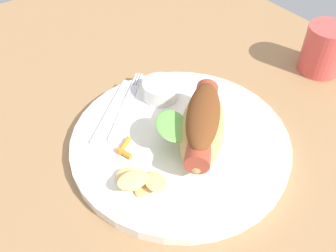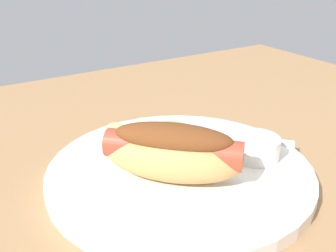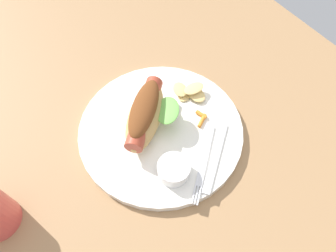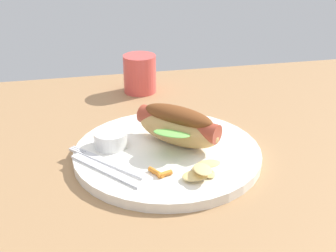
{
  "view_description": "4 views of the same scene",
  "coord_description": "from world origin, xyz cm",
  "px_view_note": "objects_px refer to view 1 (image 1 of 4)",
  "views": [
    {
      "loc": [
        -25.22,
        20.91,
        39.53
      ],
      "look_at": [
        3.49,
        -0.52,
        3.66
      ],
      "focal_mm": 39.77,
      "sensor_mm": 36.0,
      "label": 1
    },
    {
      "loc": [
        -20.72,
        -35.63,
        25.02
      ],
      "look_at": [
        1.5,
        -0.23,
        6.32
      ],
      "focal_mm": 43.28,
      "sensor_mm": 36.0,
      "label": 2
    },
    {
      "loc": [
        27.89,
        -16.89,
        49.24
      ],
      "look_at": [
        4.03,
        -1.26,
        4.11
      ],
      "focal_mm": 32.22,
      "sensor_mm": 36.0,
      "label": 3
    },
    {
      "loc": [
        15.77,
        63.43,
        37.98
      ],
      "look_at": [
        2.04,
        -1.94,
        5.76
      ],
      "focal_mm": 49.47,
      "sensor_mm": 36.0,
      "label": 4
    }
  ],
  "objects_px": {
    "plate": "(180,142)",
    "fork": "(126,106)",
    "sauce_ramekin": "(161,90)",
    "drinking_cup": "(324,49)",
    "carrot_garnish": "(124,149)",
    "hot_dog": "(201,123)",
    "chips_pile": "(140,181)",
    "knife": "(113,110)"
  },
  "relations": [
    {
      "from": "plate",
      "to": "knife",
      "type": "relative_size",
      "value": 2.15
    },
    {
      "from": "fork",
      "to": "sauce_ramekin",
      "type": "bearing_deg",
      "value": -52.95
    },
    {
      "from": "plate",
      "to": "hot_dog",
      "type": "bearing_deg",
      "value": -136.61
    },
    {
      "from": "sauce_ramekin",
      "to": "fork",
      "type": "bearing_deg",
      "value": 79.08
    },
    {
      "from": "knife",
      "to": "hot_dog",
      "type": "bearing_deg",
      "value": -101.15
    },
    {
      "from": "chips_pile",
      "to": "hot_dog",
      "type": "bearing_deg",
      "value": -82.4
    },
    {
      "from": "hot_dog",
      "to": "chips_pile",
      "type": "xyz_separation_m",
      "value": [
        -0.01,
        0.11,
        -0.02
      ]
    },
    {
      "from": "fork",
      "to": "drinking_cup",
      "type": "height_order",
      "value": "drinking_cup"
    },
    {
      "from": "hot_dog",
      "to": "drinking_cup",
      "type": "height_order",
      "value": "drinking_cup"
    },
    {
      "from": "hot_dog",
      "to": "carrot_garnish",
      "type": "height_order",
      "value": "hot_dog"
    },
    {
      "from": "hot_dog",
      "to": "knife",
      "type": "distance_m",
      "value": 0.14
    },
    {
      "from": "hot_dog",
      "to": "knife",
      "type": "height_order",
      "value": "hot_dog"
    },
    {
      "from": "knife",
      "to": "chips_pile",
      "type": "xyz_separation_m",
      "value": [
        -0.14,
        0.04,
        0.01
      ]
    },
    {
      "from": "fork",
      "to": "knife",
      "type": "bearing_deg",
      "value": 125.12
    },
    {
      "from": "sauce_ramekin",
      "to": "fork",
      "type": "height_order",
      "value": "sauce_ramekin"
    },
    {
      "from": "knife",
      "to": "chips_pile",
      "type": "distance_m",
      "value": 0.15
    },
    {
      "from": "plate",
      "to": "chips_pile",
      "type": "xyz_separation_m",
      "value": [
        -0.03,
        0.09,
        0.02
      ]
    },
    {
      "from": "sauce_ramekin",
      "to": "chips_pile",
      "type": "height_order",
      "value": "sauce_ramekin"
    },
    {
      "from": "chips_pile",
      "to": "drinking_cup",
      "type": "xyz_separation_m",
      "value": [
        0.03,
        -0.4,
        0.02
      ]
    },
    {
      "from": "hot_dog",
      "to": "fork",
      "type": "bearing_deg",
      "value": 66.06
    },
    {
      "from": "fork",
      "to": "drinking_cup",
      "type": "bearing_deg",
      "value": -59.05
    },
    {
      "from": "sauce_ramekin",
      "to": "carrot_garnish",
      "type": "distance_m",
      "value": 0.12
    },
    {
      "from": "hot_dog",
      "to": "chips_pile",
      "type": "relative_size",
      "value": 2.15
    },
    {
      "from": "sauce_ramekin",
      "to": "drinking_cup",
      "type": "height_order",
      "value": "drinking_cup"
    },
    {
      "from": "plate",
      "to": "carrot_garnish",
      "type": "bearing_deg",
      "value": 70.52
    },
    {
      "from": "sauce_ramekin",
      "to": "drinking_cup",
      "type": "distance_m",
      "value": 0.29
    },
    {
      "from": "plate",
      "to": "sauce_ramekin",
      "type": "distance_m",
      "value": 0.1
    },
    {
      "from": "plate",
      "to": "hot_dog",
      "type": "height_order",
      "value": "hot_dog"
    },
    {
      "from": "plate",
      "to": "hot_dog",
      "type": "xyz_separation_m",
      "value": [
        -0.02,
        -0.02,
        0.04
      ]
    },
    {
      "from": "sauce_ramekin",
      "to": "carrot_garnish",
      "type": "relative_size",
      "value": 1.61
    },
    {
      "from": "knife",
      "to": "chips_pile",
      "type": "height_order",
      "value": "chips_pile"
    },
    {
      "from": "plate",
      "to": "fork",
      "type": "xyz_separation_m",
      "value": [
        0.1,
        0.03,
        0.01
      ]
    },
    {
      "from": "chips_pile",
      "to": "carrot_garnish",
      "type": "relative_size",
      "value": 2.0
    },
    {
      "from": "drinking_cup",
      "to": "plate",
      "type": "bearing_deg",
      "value": 89.59
    },
    {
      "from": "chips_pile",
      "to": "drinking_cup",
      "type": "distance_m",
      "value": 0.4
    },
    {
      "from": "knife",
      "to": "sauce_ramekin",
      "type": "bearing_deg",
      "value": -50.32
    },
    {
      "from": "chips_pile",
      "to": "fork",
      "type": "bearing_deg",
      "value": -25.68
    },
    {
      "from": "knife",
      "to": "drinking_cup",
      "type": "bearing_deg",
      "value": -55.64
    },
    {
      "from": "hot_dog",
      "to": "sauce_ramekin",
      "type": "relative_size",
      "value": 2.67
    },
    {
      "from": "plate",
      "to": "knife",
      "type": "xyz_separation_m",
      "value": [
        0.1,
        0.05,
        0.01
      ]
    },
    {
      "from": "carrot_garnish",
      "to": "drinking_cup",
      "type": "relative_size",
      "value": 0.42
    },
    {
      "from": "carrot_garnish",
      "to": "drinking_cup",
      "type": "distance_m",
      "value": 0.38
    }
  ]
}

